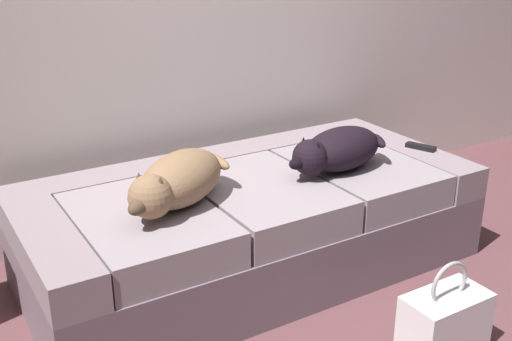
{
  "coord_description": "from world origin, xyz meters",
  "views": [
    {
      "loc": [
        -1.32,
        -1.25,
        1.48
      ],
      "look_at": [
        0.0,
        0.92,
        0.5
      ],
      "focal_mm": 43.83,
      "sensor_mm": 36.0,
      "label": 1
    }
  ],
  "objects_px": {
    "couch": "(250,223)",
    "tv_remote": "(421,147)",
    "dog_dark": "(337,150)",
    "handbag": "(444,322)",
    "dog_tan": "(177,181)"
  },
  "relations": [
    {
      "from": "tv_remote",
      "to": "handbag",
      "type": "bearing_deg",
      "value": -150.39
    },
    {
      "from": "dog_tan",
      "to": "dog_dark",
      "type": "bearing_deg",
      "value": -1.66
    },
    {
      "from": "couch",
      "to": "dog_tan",
      "type": "xyz_separation_m",
      "value": [
        -0.4,
        -0.11,
        0.33
      ]
    },
    {
      "from": "dog_dark",
      "to": "couch",
      "type": "bearing_deg",
      "value": 161.14
    },
    {
      "from": "dog_dark",
      "to": "dog_tan",
      "type": "bearing_deg",
      "value": 178.34
    },
    {
      "from": "couch",
      "to": "tv_remote",
      "type": "height_order",
      "value": "tv_remote"
    },
    {
      "from": "couch",
      "to": "tv_remote",
      "type": "xyz_separation_m",
      "value": [
        0.93,
        -0.12,
        0.24
      ]
    },
    {
      "from": "couch",
      "to": "handbag",
      "type": "relative_size",
      "value": 5.33
    },
    {
      "from": "tv_remote",
      "to": "handbag",
      "type": "xyz_separation_m",
      "value": [
        -0.64,
        -0.8,
        -0.33
      ]
    },
    {
      "from": "couch",
      "to": "handbag",
      "type": "xyz_separation_m",
      "value": [
        0.29,
        -0.92,
        -0.1
      ]
    },
    {
      "from": "dog_dark",
      "to": "handbag",
      "type": "relative_size",
      "value": 1.51
    },
    {
      "from": "dog_tan",
      "to": "handbag",
      "type": "bearing_deg",
      "value": -49.61
    },
    {
      "from": "dog_tan",
      "to": "dog_dark",
      "type": "height_order",
      "value": "dog_tan"
    },
    {
      "from": "couch",
      "to": "handbag",
      "type": "bearing_deg",
      "value": -72.55
    },
    {
      "from": "dog_dark",
      "to": "tv_remote",
      "type": "distance_m",
      "value": 0.56
    }
  ]
}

